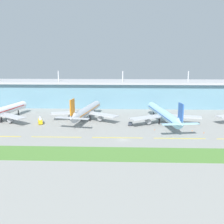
{
  "coord_description": "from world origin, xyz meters",
  "views": [
    {
      "loc": [
        -0.99,
        -131.9,
        43.75
      ],
      "look_at": [
        -7.29,
        38.51,
        7.0
      ],
      "focal_mm": 41.3,
      "sensor_mm": 36.0,
      "label": 1
    }
  ],
  "objects_px": {
    "safety_cone_left_wingtip": "(192,130)",
    "airliner_far_middle": "(164,114)",
    "safety_cone_right_wingtip": "(204,133)",
    "fuel_truck": "(40,121)",
    "safety_cone_nose_front": "(155,129)",
    "airliner_near_middle": "(86,111)",
    "pushback_tug": "(130,124)"
  },
  "relations": [
    {
      "from": "pushback_tug",
      "to": "safety_cone_right_wingtip",
      "type": "bearing_deg",
      "value": -20.54
    },
    {
      "from": "airliner_far_middle",
      "to": "safety_cone_left_wingtip",
      "type": "xyz_separation_m",
      "value": [
        14.67,
        -17.13,
        -6.1
      ]
    },
    {
      "from": "fuel_truck",
      "to": "safety_cone_nose_front",
      "type": "bearing_deg",
      "value": -9.2
    },
    {
      "from": "airliner_far_middle",
      "to": "safety_cone_nose_front",
      "type": "distance_m",
      "value": 18.72
    },
    {
      "from": "airliner_near_middle",
      "to": "fuel_truck",
      "type": "height_order",
      "value": "airliner_near_middle"
    },
    {
      "from": "safety_cone_nose_front",
      "to": "safety_cone_right_wingtip",
      "type": "xyz_separation_m",
      "value": [
        27.99,
        -5.53,
        0.0
      ]
    },
    {
      "from": "safety_cone_left_wingtip",
      "to": "airliner_far_middle",
      "type": "bearing_deg",
      "value": 130.58
    },
    {
      "from": "fuel_truck",
      "to": "safety_cone_right_wingtip",
      "type": "height_order",
      "value": "fuel_truck"
    },
    {
      "from": "safety_cone_nose_front",
      "to": "airliner_far_middle",
      "type": "bearing_deg",
      "value": 64.32
    },
    {
      "from": "safety_cone_nose_front",
      "to": "pushback_tug",
      "type": "bearing_deg",
      "value": 144.33
    },
    {
      "from": "airliner_far_middle",
      "to": "safety_cone_nose_front",
      "type": "xyz_separation_m",
      "value": [
        -7.67,
        -15.95,
        -6.1
      ]
    },
    {
      "from": "airliner_far_middle",
      "to": "fuel_truck",
      "type": "distance_m",
      "value": 81.99
    },
    {
      "from": "airliner_near_middle",
      "to": "pushback_tug",
      "type": "relative_size",
      "value": 12.94
    },
    {
      "from": "airliner_far_middle",
      "to": "safety_cone_right_wingtip",
      "type": "xyz_separation_m",
      "value": [
        20.32,
        -21.49,
        -6.1
      ]
    },
    {
      "from": "airliner_far_middle",
      "to": "safety_cone_nose_front",
      "type": "height_order",
      "value": "airliner_far_middle"
    },
    {
      "from": "fuel_truck",
      "to": "pushback_tug",
      "type": "xyz_separation_m",
      "value": [
        59.67,
        -1.64,
        -1.16
      ]
    },
    {
      "from": "fuel_truck",
      "to": "airliner_far_middle",
      "type": "bearing_deg",
      "value": 2.76
    },
    {
      "from": "fuel_truck",
      "to": "safety_cone_right_wingtip",
      "type": "bearing_deg",
      "value": -9.75
    },
    {
      "from": "safety_cone_left_wingtip",
      "to": "pushback_tug",
      "type": "bearing_deg",
      "value": 162.58
    },
    {
      "from": "fuel_truck",
      "to": "pushback_tug",
      "type": "relative_size",
      "value": 1.64
    },
    {
      "from": "fuel_truck",
      "to": "safety_cone_left_wingtip",
      "type": "bearing_deg",
      "value": -7.78
    },
    {
      "from": "pushback_tug",
      "to": "airliner_near_middle",
      "type": "bearing_deg",
      "value": 156.47
    },
    {
      "from": "safety_cone_left_wingtip",
      "to": "fuel_truck",
      "type": "bearing_deg",
      "value": 172.22
    },
    {
      "from": "airliner_near_middle",
      "to": "safety_cone_nose_front",
      "type": "distance_m",
      "value": 51.21
    },
    {
      "from": "pushback_tug",
      "to": "safety_cone_right_wingtip",
      "type": "height_order",
      "value": "pushback_tug"
    },
    {
      "from": "airliner_near_middle",
      "to": "safety_cone_left_wingtip",
      "type": "distance_m",
      "value": 72.03
    },
    {
      "from": "safety_cone_left_wingtip",
      "to": "safety_cone_right_wingtip",
      "type": "bearing_deg",
      "value": -37.64
    },
    {
      "from": "airliner_near_middle",
      "to": "airliner_far_middle",
      "type": "height_order",
      "value": "same"
    },
    {
      "from": "airliner_far_middle",
      "to": "safety_cone_right_wingtip",
      "type": "bearing_deg",
      "value": -46.6
    },
    {
      "from": "pushback_tug",
      "to": "safety_cone_nose_front",
      "type": "distance_m",
      "value": 17.8
    },
    {
      "from": "airliner_far_middle",
      "to": "safety_cone_nose_front",
      "type": "relative_size",
      "value": 96.71
    },
    {
      "from": "airliner_far_middle",
      "to": "safety_cone_right_wingtip",
      "type": "height_order",
      "value": "airliner_far_middle"
    }
  ]
}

